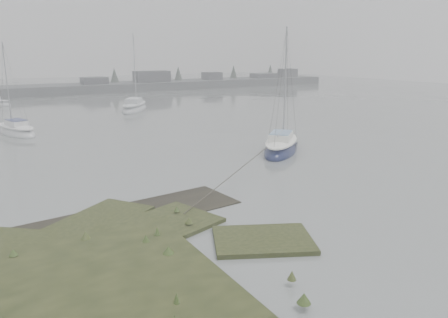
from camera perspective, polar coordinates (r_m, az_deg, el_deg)
ground at (r=43.65m, az=-19.26°, el=4.33°), size 160.00×160.00×0.00m
far_shoreline at (r=82.26m, az=-5.09°, el=9.82°), size 60.00×8.00×4.15m
sailboat_main at (r=30.20m, az=7.48°, el=1.53°), size 6.03×5.88×8.95m
sailboat_white at (r=39.99m, az=-25.49°, el=3.29°), size 3.50×5.97×8.01m
sailboat_far_b at (r=51.63m, az=-11.61°, el=6.53°), size 5.59×6.77×9.44m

